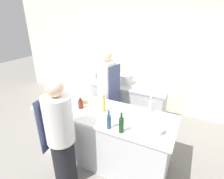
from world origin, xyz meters
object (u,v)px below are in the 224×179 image
oven_range (90,85)px  bowl_mixing_large (157,130)px  chef_at_stove (107,94)px  bottle_sauce (150,106)px  bottle_vinegar (81,104)px  bottle_wine (121,125)px  bowl_prep_small (83,101)px  chef_at_prep_near (61,137)px  stockpot (125,79)px  bottle_cooking_oil (109,121)px  bottle_olive_oil (104,105)px

oven_range → bowl_mixing_large: (2.30, -1.85, 0.42)m
chef_at_stove → bottle_sauce: chef_at_stove is taller
bottle_sauce → bottle_vinegar: bearing=-160.0°
bottle_wine → bowl_prep_small: bottle_wine is taller
oven_range → chef_at_prep_near: bearing=-64.8°
chef_at_stove → bottle_sauce: bearing=80.8°
oven_range → bottle_sauce: bottle_sauce is taller
bowl_mixing_large → stockpot: size_ratio=0.59×
bottle_wine → stockpot: 1.76m
chef_at_stove → bottle_cooking_oil: chef_at_stove is taller
bottle_cooking_oil → stockpot: bottle_cooking_oil is taller
bottle_olive_oil → stockpot: size_ratio=0.93×
bowl_prep_small → bowl_mixing_large: bearing=-10.2°
bottle_olive_oil → stockpot: bottle_olive_oil is taller
chef_at_prep_near → bottle_cooking_oil: 0.68m
bottle_wine → stockpot: size_ratio=0.91×
bottle_sauce → bowl_prep_small: bearing=-168.9°
bowl_mixing_large → bottle_vinegar: bearing=176.4°
chef_at_prep_near → bottle_wine: bearing=-72.1°
oven_range → bottle_olive_oil: size_ratio=3.47×
oven_range → bottle_wine: bottle_wine is taller
chef_at_prep_near → bottle_olive_oil: (0.27, 0.71, 0.21)m
bottle_vinegar → oven_range: bearing=119.7°
chef_at_prep_near → bottle_cooking_oil: chef_at_prep_near is taller
bottle_vinegar → bowl_prep_small: (-0.08, 0.16, -0.03)m
bottle_wine → bottle_sauce: 0.71m
bottle_cooking_oil → bottle_sauce: (0.38, 0.68, -0.00)m
chef_at_stove → bottle_sauce: 1.06m
bottle_cooking_oil → bowl_mixing_large: size_ratio=1.46×
bottle_olive_oil → bowl_prep_small: (-0.47, 0.09, -0.08)m
chef_at_prep_near → stockpot: chef_at_prep_near is taller
chef_at_stove → bottle_wine: size_ratio=5.97×
oven_range → chef_at_stove: chef_at_stove is taller
chef_at_stove → bowl_prep_small: chef_at_stove is taller
stockpot → bottle_olive_oil: bearing=-82.7°
bottle_vinegar → bottle_sauce: bearing=20.0°
bottle_olive_oil → bottle_sauce: bearing=25.3°
bottle_vinegar → bottle_cooking_oil: size_ratio=0.68×
chef_at_prep_near → stockpot: bearing=-10.4°
oven_range → chef_at_prep_near: size_ratio=0.63×
bottle_wine → stockpot: (-0.63, 1.65, -0.01)m
bottle_sauce → chef_at_prep_near: bearing=-132.5°
bottle_olive_oil → bottle_sauce: size_ratio=1.10×
bowl_mixing_large → bottle_wine: bearing=-153.8°
bottle_vinegar → bottle_wine: (0.86, -0.29, 0.04)m
bottle_cooking_oil → bowl_mixing_large: 0.65m
chef_at_prep_near → chef_at_stove: bearing=-5.5°
chef_at_prep_near → chef_at_stove: 1.41m
bottle_vinegar → bottle_sauce: (1.06, 0.39, 0.03)m
oven_range → bottle_cooking_oil: bearing=-50.7°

